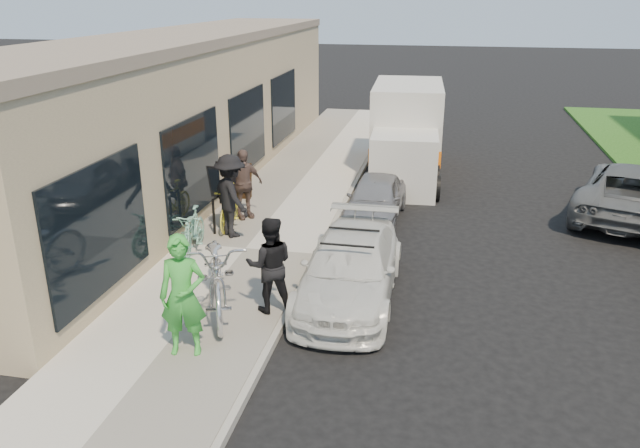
{
  "coord_description": "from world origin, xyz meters",
  "views": [
    {
      "loc": [
        2.01,
        -8.69,
        5.27
      ],
      "look_at": [
        -0.25,
        2.39,
        1.05
      ],
      "focal_mm": 35.0,
      "sensor_mm": 36.0,
      "label": 1
    }
  ],
  "objects_px": {
    "moving_truck": "(406,135)",
    "bystander_a": "(231,196)",
    "bike_rack": "(218,209)",
    "bystander_b": "(243,184)",
    "sedan_white": "(351,268)",
    "cruiser_bike_c": "(229,206)",
    "woman_rider": "(183,296)",
    "man_standing": "(270,265)",
    "sandwich_board": "(240,182)",
    "cruiser_bike_a": "(193,231)",
    "far_car_gray": "(632,191)",
    "cruiser_bike_b": "(191,230)",
    "sedan_silver": "(375,198)",
    "tandem_bike": "(217,272)"
  },
  "relations": [
    {
      "from": "moving_truck",
      "to": "bystander_a",
      "type": "relative_size",
      "value": 2.99
    },
    {
      "from": "sandwich_board",
      "to": "bystander_b",
      "type": "bearing_deg",
      "value": -76.9
    },
    {
      "from": "moving_truck",
      "to": "woman_rider",
      "type": "bearing_deg",
      "value": -105.09
    },
    {
      "from": "woman_rider",
      "to": "cruiser_bike_b",
      "type": "height_order",
      "value": "woman_rider"
    },
    {
      "from": "woman_rider",
      "to": "cruiser_bike_a",
      "type": "relative_size",
      "value": 1.21
    },
    {
      "from": "man_standing",
      "to": "cruiser_bike_b",
      "type": "bearing_deg",
      "value": -60.04
    },
    {
      "from": "woman_rider",
      "to": "cruiser_bike_c",
      "type": "height_order",
      "value": "woman_rider"
    },
    {
      "from": "bike_rack",
      "to": "bystander_b",
      "type": "height_order",
      "value": "bystander_b"
    },
    {
      "from": "cruiser_bike_a",
      "to": "bystander_b",
      "type": "relative_size",
      "value": 0.92
    },
    {
      "from": "sedan_white",
      "to": "woman_rider",
      "type": "distance_m",
      "value": 3.34
    },
    {
      "from": "sandwich_board",
      "to": "cruiser_bike_a",
      "type": "relative_size",
      "value": 0.57
    },
    {
      "from": "far_car_gray",
      "to": "woman_rider",
      "type": "distance_m",
      "value": 11.7
    },
    {
      "from": "far_car_gray",
      "to": "bike_rack",
      "type": "bearing_deg",
      "value": 39.32
    },
    {
      "from": "bike_rack",
      "to": "cruiser_bike_a",
      "type": "bearing_deg",
      "value": -92.69
    },
    {
      "from": "bystander_a",
      "to": "tandem_bike",
      "type": "bearing_deg",
      "value": 148.18
    },
    {
      "from": "moving_truck",
      "to": "cruiser_bike_a",
      "type": "distance_m",
      "value": 8.44
    },
    {
      "from": "bike_rack",
      "to": "cruiser_bike_c",
      "type": "bearing_deg",
      "value": 57.77
    },
    {
      "from": "far_car_gray",
      "to": "cruiser_bike_b",
      "type": "height_order",
      "value": "far_car_gray"
    },
    {
      "from": "moving_truck",
      "to": "cruiser_bike_a",
      "type": "bearing_deg",
      "value": -119.82
    },
    {
      "from": "tandem_bike",
      "to": "cruiser_bike_c",
      "type": "distance_m",
      "value": 4.06
    },
    {
      "from": "woman_rider",
      "to": "man_standing",
      "type": "relative_size",
      "value": 1.12
    },
    {
      "from": "man_standing",
      "to": "bystander_b",
      "type": "xyz_separation_m",
      "value": [
        -1.91,
        4.36,
        0.0
      ]
    },
    {
      "from": "woman_rider",
      "to": "cruiser_bike_c",
      "type": "xyz_separation_m",
      "value": [
        -1.16,
        5.28,
        -0.46
      ]
    },
    {
      "from": "sandwich_board",
      "to": "moving_truck",
      "type": "xyz_separation_m",
      "value": [
        4.02,
        3.84,
        0.58
      ]
    },
    {
      "from": "man_standing",
      "to": "sedan_silver",
      "type": "bearing_deg",
      "value": -118.89
    },
    {
      "from": "man_standing",
      "to": "cruiser_bike_a",
      "type": "xyz_separation_m",
      "value": [
        -2.27,
        2.13,
        -0.37
      ]
    },
    {
      "from": "sandwich_board",
      "to": "tandem_bike",
      "type": "bearing_deg",
      "value": -83.23
    },
    {
      "from": "sandwich_board",
      "to": "man_standing",
      "type": "xyz_separation_m",
      "value": [
        2.46,
        -5.79,
        0.39
      ]
    },
    {
      "from": "sedan_white",
      "to": "cruiser_bike_c",
      "type": "xyz_separation_m",
      "value": [
        -3.25,
        2.73,
        0.04
      ]
    },
    {
      "from": "moving_truck",
      "to": "tandem_bike",
      "type": "relative_size",
      "value": 2.09
    },
    {
      "from": "sandwich_board",
      "to": "sedan_silver",
      "type": "distance_m",
      "value": 3.66
    },
    {
      "from": "sedan_white",
      "to": "moving_truck",
      "type": "xyz_separation_m",
      "value": [
        0.34,
        8.63,
        0.59
      ]
    },
    {
      "from": "bystander_a",
      "to": "moving_truck",
      "type": "bearing_deg",
      "value": -74.48
    },
    {
      "from": "man_standing",
      "to": "bystander_b",
      "type": "relative_size",
      "value": 1.0
    },
    {
      "from": "woman_rider",
      "to": "bystander_a",
      "type": "xyz_separation_m",
      "value": [
        -0.91,
        4.74,
        -0.02
      ]
    },
    {
      "from": "bystander_a",
      "to": "man_standing",
      "type": "bearing_deg",
      "value": 162.23
    },
    {
      "from": "tandem_bike",
      "to": "cruiser_bike_b",
      "type": "distance_m",
      "value": 2.84
    },
    {
      "from": "far_car_gray",
      "to": "cruiser_bike_a",
      "type": "distance_m",
      "value": 10.68
    },
    {
      "from": "cruiser_bike_b",
      "to": "bystander_a",
      "type": "bearing_deg",
      "value": 43.37
    },
    {
      "from": "woman_rider",
      "to": "bystander_a",
      "type": "bearing_deg",
      "value": 88.44
    },
    {
      "from": "sedan_silver",
      "to": "bystander_b",
      "type": "relative_size",
      "value": 1.9
    },
    {
      "from": "bike_rack",
      "to": "cruiser_bike_c",
      "type": "xyz_separation_m",
      "value": [
        0.17,
        0.27,
        -0.01
      ]
    },
    {
      "from": "sedan_silver",
      "to": "far_car_gray",
      "type": "relative_size",
      "value": 0.66
    },
    {
      "from": "sandwich_board",
      "to": "cruiser_bike_a",
      "type": "bearing_deg",
      "value": -95.19
    },
    {
      "from": "man_standing",
      "to": "bystander_a",
      "type": "xyz_separation_m",
      "value": [
        -1.79,
        3.19,
        0.09
      ]
    },
    {
      "from": "sedan_white",
      "to": "cruiser_bike_c",
      "type": "height_order",
      "value": "sedan_white"
    },
    {
      "from": "tandem_bike",
      "to": "woman_rider",
      "type": "bearing_deg",
      "value": -112.39
    },
    {
      "from": "sedan_silver",
      "to": "woman_rider",
      "type": "relative_size",
      "value": 1.7
    },
    {
      "from": "woman_rider",
      "to": "bystander_a",
      "type": "height_order",
      "value": "woman_rider"
    },
    {
      "from": "man_standing",
      "to": "cruiser_bike_c",
      "type": "relative_size",
      "value": 1.04
    }
  ]
}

